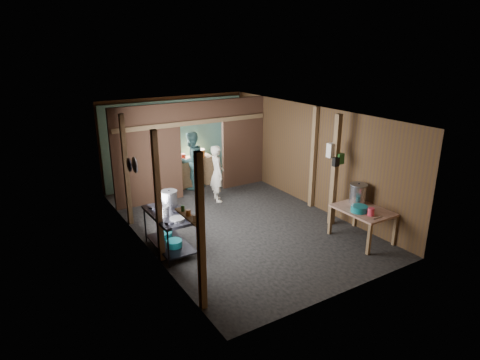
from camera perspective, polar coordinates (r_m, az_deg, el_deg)
floor at (r=9.87m, az=-0.61°, el=-5.75°), size 4.50×7.00×0.00m
ceiling at (r=9.11m, az=-0.67°, el=9.32°), size 4.50×7.00×0.00m
wall_back at (r=12.44m, az=-9.02°, el=5.50°), size 4.50×0.00×2.60m
wall_front at (r=6.84m, az=14.74°, el=-5.91°), size 4.50×0.00×2.60m
wall_left at (r=8.53m, az=-13.70°, el=-0.89°), size 0.00×7.00×2.60m
wall_right at (r=10.70m, az=9.76°, el=3.32°), size 0.00×7.00×2.60m
partition_left at (r=10.81m, az=-12.78°, el=3.28°), size 1.85×0.10×2.60m
partition_right at (r=12.01m, az=0.39°, el=5.27°), size 1.35×0.10×2.60m
partition_header at (r=11.19m, az=-5.44°, el=9.41°), size 1.30×0.10×0.60m
turquoise_panel at (r=12.40m, az=-8.90°, el=5.22°), size 4.40×0.06×2.50m
back_counter at (r=12.30m, az=-6.53°, el=1.23°), size 1.20×0.50×0.85m
wall_clock at (r=12.33m, az=-7.90°, el=8.28°), size 0.20×0.03×0.20m
post_left_a at (r=6.30m, az=-5.48°, el=-7.51°), size 0.10×0.12×2.60m
post_left_b at (r=7.84m, az=-11.35°, el=-2.46°), size 0.10×0.12×2.60m
post_left_c at (r=9.65m, az=-15.58°, el=1.22°), size 0.10×0.12×2.60m
post_right at (r=10.51m, az=10.19°, el=3.02°), size 0.10×0.12×2.60m
post_free at (r=9.52m, az=13.06°, el=1.21°), size 0.12×0.12×2.60m
cross_beam at (r=11.08m, az=-6.45°, el=7.98°), size 4.40×0.12×0.12m
pan_lid_big at (r=8.80m, az=-14.46°, el=2.05°), size 0.03×0.34×0.34m
pan_lid_small at (r=9.20m, az=-15.17°, el=2.05°), size 0.03×0.30×0.30m
wall_shelf at (r=6.69m, az=-7.19°, el=-5.05°), size 0.14×0.80×0.03m
jar_white at (r=6.45m, az=-6.28°, el=-5.29°), size 0.07×0.07×0.10m
jar_yellow at (r=6.66m, az=-7.21°, el=-4.54°), size 0.08×0.08×0.10m
jar_green at (r=6.85m, az=-7.98°, el=-3.92°), size 0.06×0.06×0.10m
bag_white at (r=9.42m, az=12.72°, el=4.07°), size 0.22×0.15×0.32m
bag_green at (r=9.45m, az=13.75°, el=2.91°), size 0.16×0.12×0.24m
bag_black at (r=9.35m, az=13.20°, el=2.48°), size 0.14×0.10×0.20m
gas_range at (r=8.50m, az=-9.70°, el=-7.14°), size 0.72×1.40×0.83m
prep_table at (r=9.24m, az=16.61°, el=-5.94°), size 0.87×1.19×0.70m
stove_pot_large at (r=8.66m, az=-9.82°, el=-2.57°), size 0.36×0.36×0.34m
stove_pot_med at (r=8.17m, az=-10.78°, el=-4.35°), size 0.31×0.31×0.24m
frying_pan at (r=7.97m, az=-8.74°, el=-5.41°), size 0.41×0.57×0.07m
blue_tub_front at (r=8.44m, az=-9.18°, el=-8.73°), size 0.32×0.32×0.13m
blue_tub_back at (r=8.84m, az=-10.39°, el=-7.53°), size 0.29×0.29×0.12m
stock_pot at (r=9.36m, az=16.12°, el=-1.87°), size 0.43×0.43×0.46m
wash_basin at (r=8.92m, az=16.27°, el=-3.88°), size 0.44×0.44×0.13m
pink_bucket at (r=8.80m, az=17.79°, el=-4.24°), size 0.16×0.16×0.16m
knife at (r=8.75m, az=18.66°, el=-4.99°), size 0.30×0.05×0.01m
yellow_tub at (r=12.22m, az=-5.85°, el=3.76°), size 0.40×0.40×0.22m
red_cup at (r=12.04m, az=-7.88°, el=3.28°), size 0.13×0.13×0.15m
cook at (r=10.89m, az=-3.20°, el=0.90°), size 0.49×0.63×1.53m
worker_back at (r=11.87m, az=-6.77°, el=2.69°), size 0.97×0.85×1.69m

